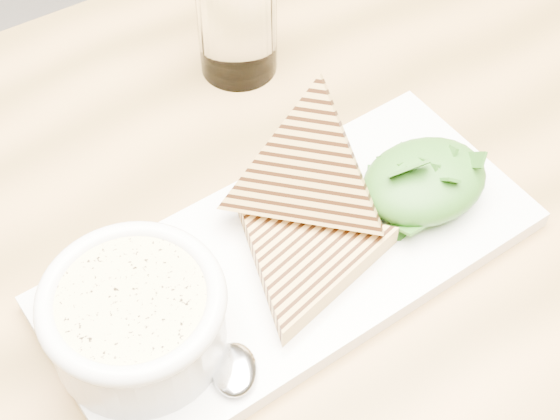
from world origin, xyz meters
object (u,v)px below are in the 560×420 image
platter (292,260)px  soup_bowl (137,324)px  table_top (384,226)px  glass_near (237,20)px

platter → soup_bowl: 0.14m
platter → soup_bowl: soup_bowl is taller
table_top → glass_near: glass_near is taller
soup_bowl → glass_near: glass_near is taller
platter → soup_bowl: (-0.14, -0.01, 0.03)m
platter → glass_near: size_ratio=3.47×
table_top → glass_near: (-0.02, 0.22, 0.08)m
table_top → glass_near: bearing=96.1°
table_top → platter: bearing=-175.0°
table_top → soup_bowl: (-0.23, -0.02, 0.06)m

